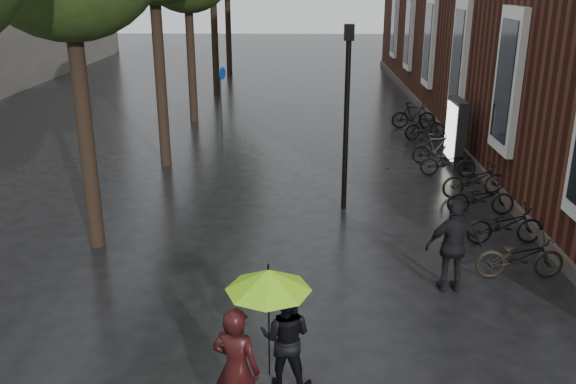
{
  "coord_description": "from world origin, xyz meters",
  "views": [
    {
      "loc": [
        0.28,
        -4.89,
        5.43
      ],
      "look_at": [
        0.01,
        6.43,
        1.45
      ],
      "focal_mm": 38.0,
      "sensor_mm": 36.0,
      "label": 1
    }
  ],
  "objects_px": {
    "person_burgundy": "(236,370)",
    "ad_lightbox": "(455,133)",
    "pedestrian_walking": "(454,246)",
    "lamp_post": "(347,101)",
    "parked_bicycles": "(456,165)",
    "person_black": "(286,337)"
  },
  "relations": [
    {
      "from": "person_burgundy",
      "to": "person_black",
      "type": "relative_size",
      "value": 1.13
    },
    {
      "from": "parked_bicycles",
      "to": "pedestrian_walking",
      "type": "bearing_deg",
      "value": -103.82
    },
    {
      "from": "ad_lightbox",
      "to": "person_black",
      "type": "bearing_deg",
      "value": -114.25
    },
    {
      "from": "ad_lightbox",
      "to": "pedestrian_walking",
      "type": "bearing_deg",
      "value": -103.46
    },
    {
      "from": "person_burgundy",
      "to": "pedestrian_walking",
      "type": "xyz_separation_m",
      "value": [
        3.54,
        3.72,
        0.01
      ]
    },
    {
      "from": "pedestrian_walking",
      "to": "lamp_post",
      "type": "height_order",
      "value": "lamp_post"
    },
    {
      "from": "person_burgundy",
      "to": "parked_bicycles",
      "type": "relative_size",
      "value": 0.13
    },
    {
      "from": "person_black",
      "to": "parked_bicycles",
      "type": "distance_m",
      "value": 10.3
    },
    {
      "from": "person_burgundy",
      "to": "ad_lightbox",
      "type": "relative_size",
      "value": 0.85
    },
    {
      "from": "parked_bicycles",
      "to": "ad_lightbox",
      "type": "relative_size",
      "value": 6.31
    },
    {
      "from": "pedestrian_walking",
      "to": "lamp_post",
      "type": "bearing_deg",
      "value": -71.99
    },
    {
      "from": "person_burgundy",
      "to": "pedestrian_walking",
      "type": "distance_m",
      "value": 5.13
    },
    {
      "from": "lamp_post",
      "to": "person_black",
      "type": "bearing_deg",
      "value": -100.13
    },
    {
      "from": "pedestrian_walking",
      "to": "parked_bicycles",
      "type": "distance_m",
      "value": 6.62
    },
    {
      "from": "parked_bicycles",
      "to": "person_burgundy",
      "type": "bearing_deg",
      "value": -116.76
    },
    {
      "from": "lamp_post",
      "to": "ad_lightbox",
      "type": "bearing_deg",
      "value": 46.89
    },
    {
      "from": "pedestrian_walking",
      "to": "parked_bicycles",
      "type": "height_order",
      "value": "pedestrian_walking"
    },
    {
      "from": "person_black",
      "to": "lamp_post",
      "type": "relative_size",
      "value": 0.34
    },
    {
      "from": "parked_bicycles",
      "to": "ad_lightbox",
      "type": "xyz_separation_m",
      "value": [
        0.3,
        1.57,
        0.56
      ]
    },
    {
      "from": "pedestrian_walking",
      "to": "parked_bicycles",
      "type": "bearing_deg",
      "value": -107.97
    },
    {
      "from": "person_black",
      "to": "lamp_post",
      "type": "bearing_deg",
      "value": -89.55
    },
    {
      "from": "person_burgundy",
      "to": "ad_lightbox",
      "type": "distance_m",
      "value": 12.91
    }
  ]
}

